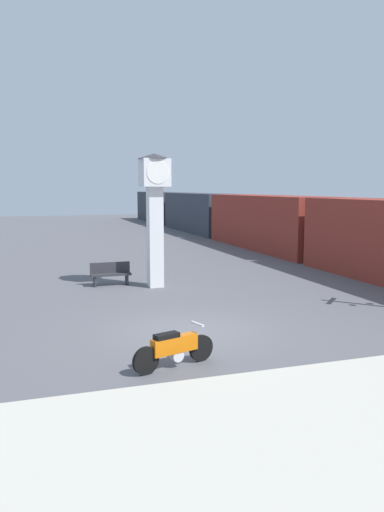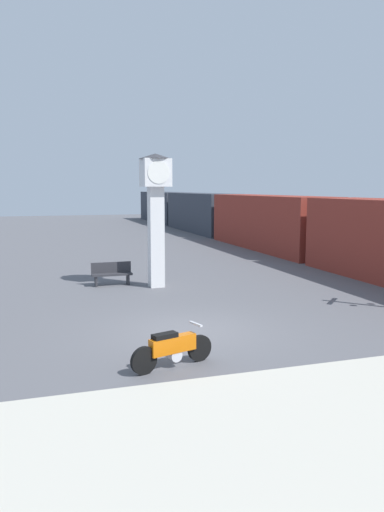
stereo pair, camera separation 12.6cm
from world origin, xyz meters
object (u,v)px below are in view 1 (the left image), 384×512
(motorcycle, at_px, (174,348))
(bench, at_px, (111,273))
(clock_tower, at_px, (155,200))
(freight_train, at_px, (227,216))

(motorcycle, relative_size, bench, 1.24)
(motorcycle, distance_m, bench, 9.69)
(motorcycle, distance_m, clock_tower, 9.52)
(clock_tower, relative_size, bench, 3.24)
(motorcycle, relative_size, clock_tower, 0.38)
(motorcycle, xyz_separation_m, bench, (0.15, 9.69, 0.06))
(bench, bearing_deg, motorcycle, -90.90)
(motorcycle, distance_m, freight_train, 28.06)
(clock_tower, bearing_deg, bench, 153.23)
(clock_tower, bearing_deg, freight_train, 59.40)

